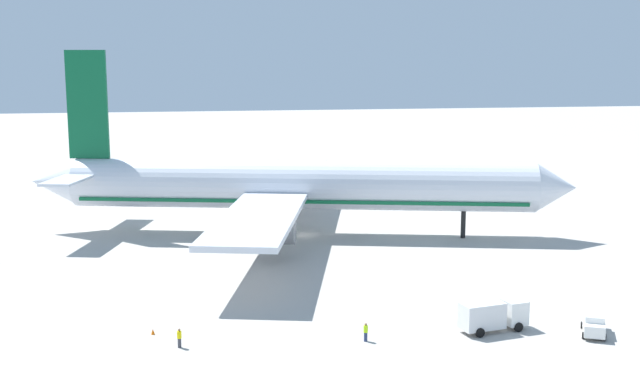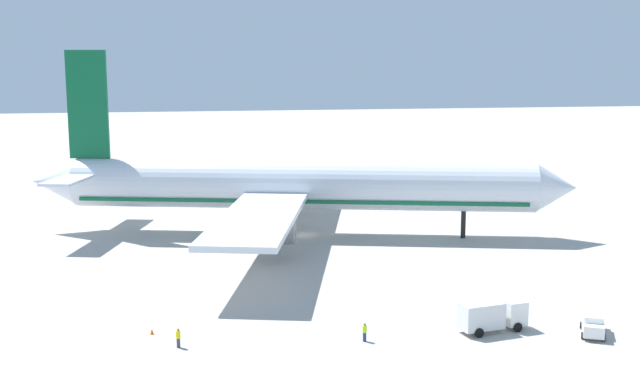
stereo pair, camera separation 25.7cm
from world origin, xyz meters
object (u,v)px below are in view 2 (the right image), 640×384
object	(u,v)px
service_van	(593,324)
traffic_cone_0	(465,189)
ground_worker_2	(365,332)
airliner	(293,186)
service_truck_1	(492,315)
traffic_cone_1	(152,331)
ground_worker_0	(178,338)

from	to	relation	value
service_van	traffic_cone_0	size ratio (longest dim) A/B	8.76
ground_worker_2	airliner	bearing A→B (deg)	89.19
service_truck_1	traffic_cone_1	bearing A→B (deg)	170.33
service_truck_1	airliner	bearing A→B (deg)	104.90
traffic_cone_0	airliner	bearing A→B (deg)	-140.41
service_truck_1	service_van	world-z (taller)	service_truck_1
airliner	ground_worker_0	bearing A→B (deg)	-111.98
airliner	traffic_cone_0	distance (m)	52.13
airliner	traffic_cone_1	size ratio (longest dim) A/B	142.90
service_truck_1	ground_worker_2	size ratio (longest dim) A/B	3.98
airliner	service_truck_1	size ratio (longest dim) A/B	11.48
ground_worker_0	service_truck_1	bearing A→B (deg)	-2.84
ground_worker_0	traffic_cone_1	xyz separation A→B (m)	(-2.38, 3.91, -0.63)
airliner	traffic_cone_1	bearing A→B (deg)	-116.82
service_truck_1	ground_worker_2	distance (m)	12.41
ground_worker_2	traffic_cone_1	bearing A→B (deg)	163.51
ground_worker_0	ground_worker_2	world-z (taller)	ground_worker_0
service_truck_1	ground_worker_0	distance (m)	29.07
service_truck_1	traffic_cone_0	world-z (taller)	service_truck_1
service_truck_1	ground_worker_0	xyz separation A→B (m)	(-29.03, 1.44, -0.71)
airliner	traffic_cone_1	distance (m)	44.11
airliner	service_van	distance (m)	51.58
ground_worker_2	traffic_cone_0	bearing A→B (deg)	62.42
airliner	ground_worker_0	size ratio (longest dim) A/B	44.50
service_van	service_truck_1	bearing A→B (deg)	163.67
service_van	airliner	bearing A→B (deg)	113.84
airliner	service_van	bearing A→B (deg)	-66.16
ground_worker_2	traffic_cone_1	xyz separation A→B (m)	(-19.02, 5.63, -0.60)
airliner	traffic_cone_1	world-z (taller)	airliner
traffic_cone_1	airliner	bearing A→B (deg)	63.18
traffic_cone_1	ground_worker_2	bearing A→B (deg)	-16.49
service_truck_1	ground_worker_0	world-z (taller)	service_truck_1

